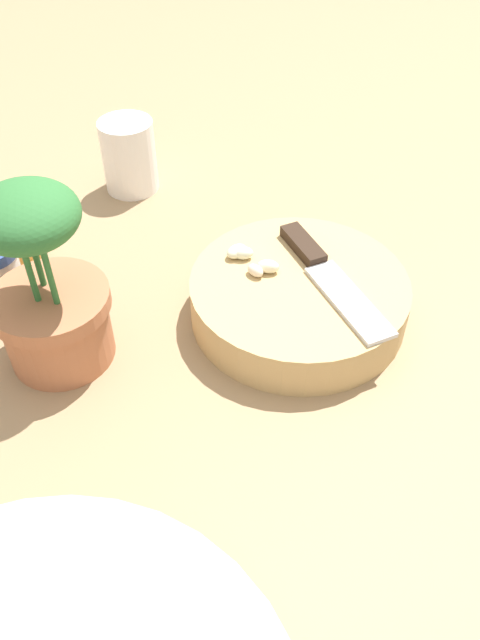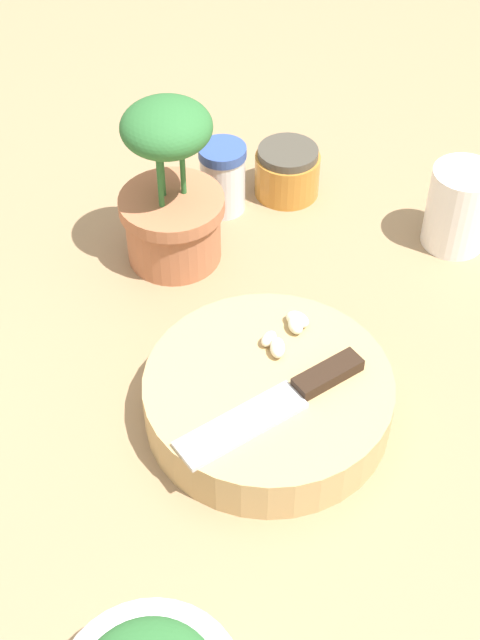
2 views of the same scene
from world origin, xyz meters
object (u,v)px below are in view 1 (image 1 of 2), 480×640
(potted_herb, at_px, (47,292))
(chef_knife, at_px, (326,272))
(garlic_cloves, at_px, (250,259))
(coffee_mug, at_px, (129,154))
(honey_jar, at_px, (6,242))
(cutting_board, at_px, (298,298))

(potted_herb, bearing_deg, chef_knife, -120.98)
(garlic_cloves, relative_size, coffee_mug, 0.65)
(chef_knife, relative_size, potted_herb, 0.97)
(honey_jar, height_order, potted_herb, potted_herb)
(cutting_board, xyz_separation_m, coffee_mug, (0.34, -0.03, 0.02))
(cutting_board, xyz_separation_m, garlic_cloves, (0.06, 0.02, 0.03))
(cutting_board, relative_size, honey_jar, 2.96)
(cutting_board, height_order, chef_knife, chef_knife)
(cutting_board, relative_size, coffee_mug, 2.31)
(cutting_board, distance_m, garlic_cloves, 0.07)
(chef_knife, relative_size, garlic_cloves, 2.92)
(coffee_mug, xyz_separation_m, potted_herb, (-0.21, 0.25, 0.04))
(cutting_board, bearing_deg, potted_herb, 58.57)
(honey_jar, distance_m, potted_herb, 0.18)
(cutting_board, distance_m, potted_herb, 0.26)
(coffee_mug, distance_m, potted_herb, 0.33)
(honey_jar, bearing_deg, potted_herb, 167.12)
(garlic_cloves, bearing_deg, cutting_board, -163.17)
(potted_herb, bearing_deg, cutting_board, -121.43)
(cutting_board, xyz_separation_m, honey_jar, (0.30, 0.18, 0.01))
(coffee_mug, relative_size, honey_jar, 1.28)
(garlic_cloves, bearing_deg, chef_knife, -148.47)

